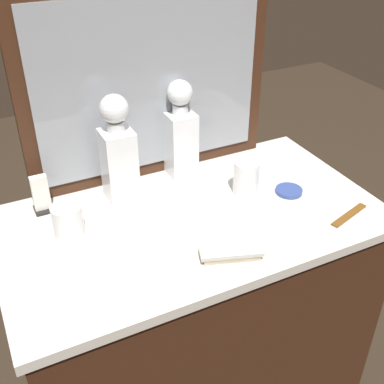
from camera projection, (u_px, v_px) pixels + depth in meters
dresser at (192, 326)px, 1.58m from camera, size 1.04×0.58×0.87m
dresser_mirror at (149, 84)px, 1.39m from camera, size 0.75×0.03×0.58m
crystal_decanter_rear at (181, 138)px, 1.47m from camera, size 0.08×0.08×0.30m
crystal_decanter_center at (119, 159)px, 1.35m from camera, size 0.09×0.09×0.31m
crystal_tumbler_far_left at (68, 221)px, 1.26m from camera, size 0.08×0.08×0.08m
crystal_tumbler_left at (246, 179)px, 1.42m from camera, size 0.07×0.07×0.10m
silver_brush_center at (231, 253)px, 1.19m from camera, size 0.16×0.10×0.02m
porcelain_dish at (289, 191)px, 1.44m from camera, size 0.08×0.08×0.01m
tortoiseshell_comb at (349, 215)px, 1.34m from camera, size 0.14×0.06×0.01m
napkin_holder at (41, 196)px, 1.34m from camera, size 0.05×0.05×0.11m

